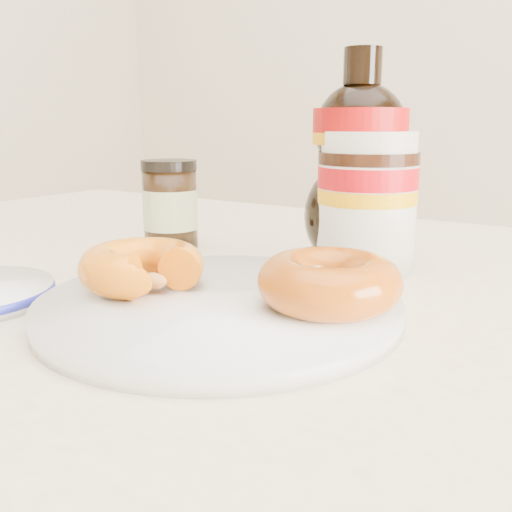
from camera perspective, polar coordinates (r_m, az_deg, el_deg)
The scene contains 7 objects.
dining_table at distance 0.51m, azimuth 0.28°, elevation -12.94°, with size 1.40×0.90×0.75m.
plate at distance 0.43m, azimuth -3.69°, elevation -4.91°, with size 0.27×0.27×0.01m.
donut_bitten at distance 0.45m, azimuth -11.33°, elevation -1.04°, with size 0.10×0.10×0.03m, color orange.
donut_whole at distance 0.40m, azimuth 7.34°, elevation -2.57°, with size 0.10×0.10×0.04m, color #A0430A.
nutella_jar at distance 0.55m, azimuth 11.02°, elevation 5.82°, with size 0.09×0.09×0.13m.
syrup_bottle at distance 0.56m, azimuth 10.24°, elevation 9.30°, with size 0.11×0.09×0.21m, color black, non-canonical shape.
dark_jar at distance 0.65m, azimuth -8.57°, elevation 5.01°, with size 0.06×0.06×0.10m.
Camera 1 is at (0.25, -0.28, 0.89)m, focal length 40.00 mm.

